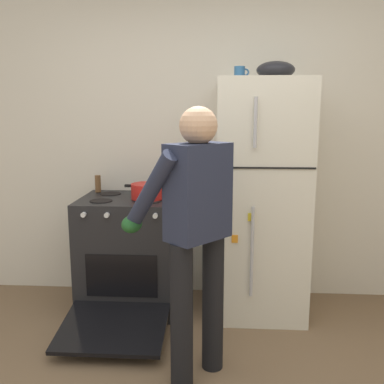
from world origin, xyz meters
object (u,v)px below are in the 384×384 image
red_pot (148,191)px  refrigerator (261,199)px  coffee_mug (240,73)px  mixing_bowl (276,70)px  stove_range (130,254)px  person_cook (194,222)px  pepper_mill (98,184)px

red_pot → refrigerator: bearing=3.3°
refrigerator → coffee_mug: (-0.18, 0.05, 0.95)m
red_pot → mixing_bowl: bearing=3.0°
stove_range → red_pot: 0.55m
red_pot → mixing_bowl: size_ratio=1.27×
person_cook → mixing_bowl: bearing=59.2°
stove_range → person_cook: person_cook is taller
coffee_mug → mixing_bowl: mixing_bowl is taller
stove_range → coffee_mug: size_ratio=10.83×
refrigerator → red_pot: refrigerator is taller
stove_range → person_cook: size_ratio=0.76×
person_cook → mixing_bowl: size_ratio=5.74×
refrigerator → red_pot: 0.87m
refrigerator → red_pot: (-0.87, -0.05, 0.06)m
person_cook → mixing_bowl: mixing_bowl is taller
pepper_mill → stove_range: bearing=-36.0°
refrigerator → person_cook: bearing=-116.9°
red_pot → pepper_mill: 0.52m
person_cook → coffee_mug: (0.29, 0.96, 0.90)m
stove_range → pepper_mill: size_ratio=8.65×
refrigerator → coffee_mug: size_ratio=16.11×
person_cook → refrigerator: bearing=63.1°
stove_range → red_pot: (0.16, -0.03, 0.52)m
refrigerator → coffee_mug: coffee_mug is taller
red_pot → coffee_mug: size_ratio=3.16×
coffee_mug → mixing_bowl: bearing=-11.0°
red_pot → pepper_mill: pepper_mill is taller
pepper_mill → coffee_mug: bearing=-7.4°
stove_range → coffee_mug: bearing=4.5°
person_cook → coffee_mug: coffee_mug is taller
pepper_mill → mixing_bowl: 1.68m
person_cook → coffee_mug: size_ratio=14.28×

